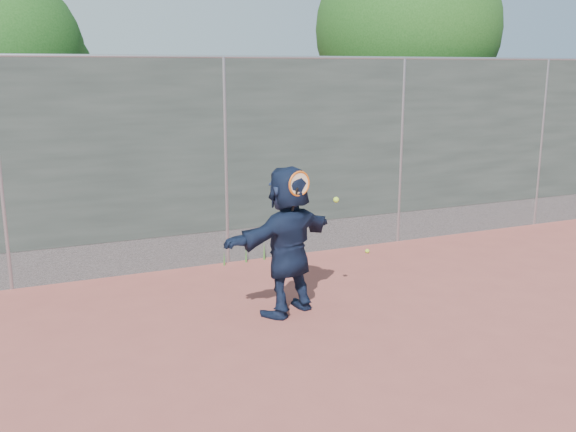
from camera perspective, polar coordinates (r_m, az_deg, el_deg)
name	(u,v)px	position (r m, az deg, el deg)	size (l,w,h in m)	color
ground	(336,355)	(6.69, 4.30, -12.24)	(80.00, 80.00, 0.00)	#9E4C42
player	(288,241)	(7.48, 0.00, -2.20)	(1.64, 0.52, 1.77)	#141F39
ball_ground	(367,251)	(10.19, 7.06, -3.11)	(0.07, 0.07, 0.07)	#ABD72F
fence	(225,158)	(9.37, -5.58, 5.19)	(20.00, 0.06, 3.03)	#38423D
swing_action	(303,187)	(7.20, 1.32, 2.59)	(0.64, 0.13, 0.51)	#D35A13
tree_right	(413,35)	(13.42, 11.09, 15.54)	(3.78, 3.60, 5.39)	#382314
tree_left	(2,62)	(11.88, -24.08, 12.37)	(3.15, 3.00, 4.53)	#382314
weed_clump	(249,253)	(9.66, -3.51, -3.33)	(0.68, 0.07, 0.30)	#387226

